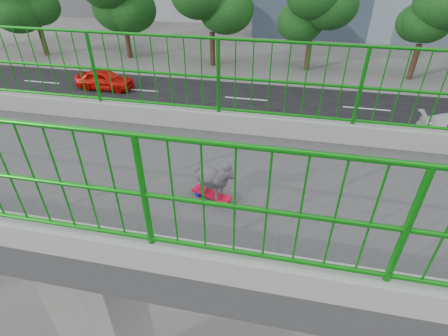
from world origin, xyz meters
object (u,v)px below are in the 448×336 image
poodle (213,177)px  car_0 (136,206)px  car_2 (275,138)px  car_4 (105,79)px  skateboard (212,195)px  car_1 (346,183)px

poodle → car_0: poodle is taller
car_2 → car_4: (-6.40, -12.93, -0.09)m
car_2 → car_4: bearing=63.7°
skateboard → car_2: bearing=-160.6°
car_1 → car_2: car_2 is taller
skateboard → car_4: size_ratio=0.12×
car_1 → car_0: bearing=-68.6°
car_1 → car_4: size_ratio=1.11×
poodle → car_0: size_ratio=0.12×
skateboard → car_2: 14.18m
poodle → car_2: 14.30m
skateboard → car_1: (-9.52, 3.50, -6.28)m
skateboard → car_4: (-19.12, -12.76, -6.34)m
poodle → car_4: poodle is taller
car_4 → car_0: bearing=-147.7°
car_1 → poodle: bearing=-20.0°
poodle → car_4: size_ratio=0.13×
car_0 → car_2: car_2 is taller
skateboard → car_0: skateboard is taller
car_0 → skateboard: bearing=36.5°
poodle → car_2: (-12.73, 0.15, -6.51)m
skateboard → car_1: skateboard is taller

